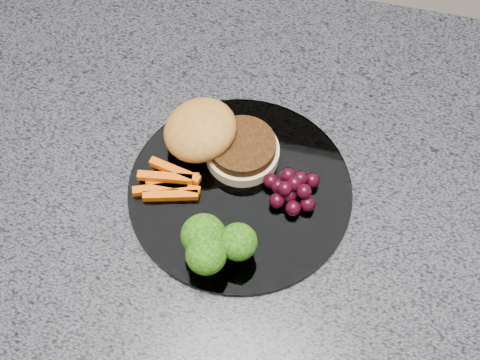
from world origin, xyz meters
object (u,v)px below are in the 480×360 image
object	(u,v)px
island_cabinet	(275,308)
burger	(215,139)
plate	(240,190)
grape_bunch	(293,189)

from	to	relation	value
island_cabinet	burger	distance (m)	0.51
plate	burger	size ratio (longest dim) A/B	1.72
island_cabinet	plate	world-z (taller)	plate
burger	plate	bearing A→B (deg)	-57.43
island_cabinet	burger	size ratio (longest dim) A/B	7.94
grape_bunch	island_cabinet	bearing A→B (deg)	99.24
island_cabinet	plate	distance (m)	0.48
plate	burger	world-z (taller)	burger
grape_bunch	plate	bearing A→B (deg)	-174.08
burger	grape_bunch	xyz separation A→B (m)	(0.10, -0.04, -0.01)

